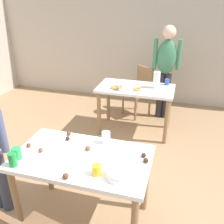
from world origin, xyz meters
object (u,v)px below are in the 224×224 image
mixing_bowl (120,173)px  soda_can (13,160)px  dining_table_near (83,166)px  person_adult_far (166,65)px  dining_table_far (135,95)px  chair_far_table (140,88)px  pitcher_far (157,80)px

mixing_bowl → soda_can: size_ratio=1.78×
dining_table_near → person_adult_far: 2.56m
dining_table_far → mixing_bowl: 2.04m
person_adult_far → soda_can: (-0.98, -2.77, -0.15)m
dining_table_far → person_adult_far: bearing=59.1°
chair_far_table → dining_table_near: bearing=-91.7°
person_adult_far → mixing_bowl: 2.66m
dining_table_near → person_adult_far: person_adult_far is taller
dining_table_near → pitcher_far: pitcher_far is taller
mixing_bowl → dining_table_near: bearing=157.0°
mixing_bowl → dining_table_far: bearing=97.5°
chair_far_table → mixing_bowl: bearing=-83.4°
pitcher_far → dining_table_far: bearing=-170.0°
dining_table_far → chair_far_table: 0.67m
chair_far_table → soda_can: soda_can is taller
dining_table_far → mixing_bowl: bearing=-82.5°
dining_table_near → mixing_bowl: mixing_bowl is taller
dining_table_near → chair_far_table: (0.07, 2.51, -0.15)m
mixing_bowl → pitcher_far: pitcher_far is taller
chair_far_table → mixing_bowl: 2.70m
dining_table_far → pitcher_far: size_ratio=4.61×
dining_table_far → chair_far_table: bearing=93.4°
dining_table_near → soda_can: soda_can is taller
chair_far_table → person_adult_far: 0.62m
mixing_bowl → person_adult_far: bearing=87.6°
mixing_bowl → soda_can: soda_can is taller
person_adult_far → pitcher_far: 0.59m
chair_far_table → pitcher_far: (0.34, -0.60, 0.38)m
dining_table_near → soda_can: 0.59m
dining_table_near → dining_table_far: bearing=86.5°
chair_far_table → mixing_bowl: chair_far_table is taller
chair_far_table → soda_can: (-0.57, -2.79, 0.31)m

